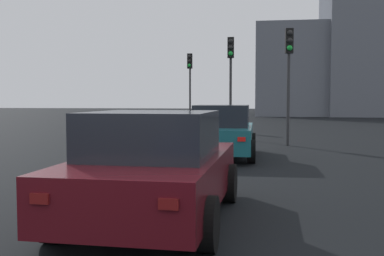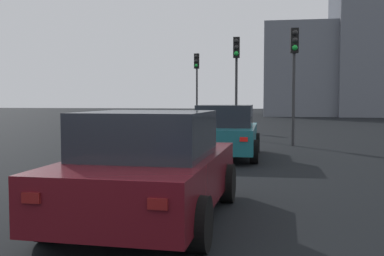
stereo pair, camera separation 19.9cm
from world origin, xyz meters
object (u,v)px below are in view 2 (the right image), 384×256
car_maroon_second (151,168)px  traffic_light_near_left (294,62)px  traffic_light_near_right (197,75)px  car_teal_lead (226,132)px  traffic_light_far_left (236,66)px

car_maroon_second → traffic_light_near_left: 11.30m
traffic_light_near_right → traffic_light_near_left: bearing=34.4°
car_teal_lead → car_maroon_second: (-7.15, 0.42, 0.00)m
car_maroon_second → traffic_light_near_left: bearing=-11.3°
car_teal_lead → traffic_light_near_left: (3.61, -2.16, 2.34)m
traffic_light_near_right → traffic_light_far_left: 7.68m
car_maroon_second → traffic_light_far_left: size_ratio=0.94×
traffic_light_near_right → traffic_light_far_left: (-7.13, -2.87, -0.03)m
car_teal_lead → traffic_light_far_left: traffic_light_far_left is taller
traffic_light_near_left → traffic_light_far_left: (3.01, 2.30, 0.09)m
car_teal_lead → traffic_light_far_left: (6.61, 0.15, 2.42)m
car_teal_lead → car_maroon_second: size_ratio=0.99×
car_maroon_second → traffic_light_near_right: traffic_light_near_right is taller
traffic_light_near_left → traffic_light_near_right: bearing=-158.0°
traffic_light_far_left → car_maroon_second: bearing=-2.3°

